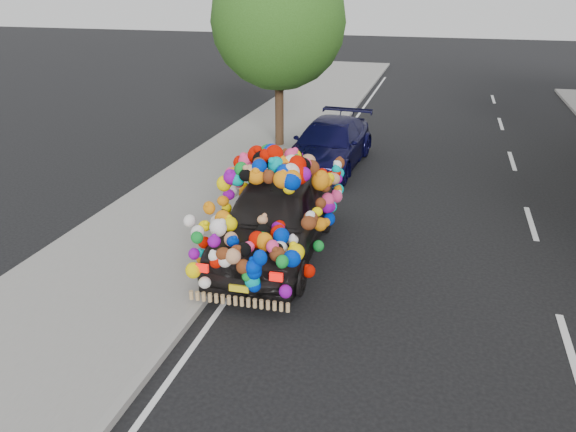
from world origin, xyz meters
name	(u,v)px	position (x,y,z in m)	size (l,w,h in m)	color
ground	(338,315)	(0.00, 0.00, 0.00)	(100.00, 100.00, 0.00)	black
sidewalk	(112,279)	(-4.30, 0.00, 0.06)	(4.00, 60.00, 0.12)	gray
kerb	(209,293)	(-2.35, 0.00, 0.07)	(0.15, 60.00, 0.13)	gray
lane_markings	(570,350)	(3.60, 0.00, 0.01)	(6.00, 50.00, 0.01)	silver
tree_near_sidewalk	(279,21)	(-3.80, 9.50, 4.02)	(4.20, 4.20, 6.13)	#332114
plush_art_car	(275,200)	(-1.71, 1.99, 1.16)	(2.41, 4.96, 2.25)	black
navy_sedan	(329,145)	(-1.80, 7.92, 0.69)	(1.92, 4.72, 1.37)	#090833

